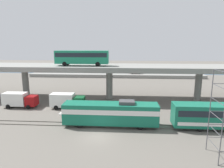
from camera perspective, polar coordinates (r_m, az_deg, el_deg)
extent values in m
plane|color=#605B54|center=(29.22, -4.09, -14.73)|extent=(260.00, 260.00, 0.00)
cube|color=#59544C|center=(32.15, -3.26, -12.07)|extent=(110.00, 0.12, 0.12)
cube|color=#59544C|center=(33.45, -2.95, -11.10)|extent=(110.00, 0.12, 0.12)
cube|color=#14664C|center=(31.92, -0.41, -8.33)|extent=(14.88, 3.00, 3.20)
cube|color=silver|center=(31.73, -0.41, -7.35)|extent=(14.88, 3.04, 0.77)
cone|color=silver|center=(33.40, -13.38, -8.32)|extent=(2.03, 2.85, 2.85)
cube|color=black|center=(32.60, -10.91, -6.45)|extent=(2.03, 2.70, 1.02)
cube|color=#3F3F42|center=(31.26, 4.24, -5.22)|extent=(2.40, 1.80, 0.50)
cylinder|color=black|center=(31.94, -9.12, -11.55)|extent=(0.96, 0.18, 0.96)
cylinder|color=black|center=(34.38, -8.10, -9.82)|extent=(0.96, 0.18, 0.96)
cylinder|color=black|center=(31.25, 8.12, -12.04)|extent=(0.96, 0.18, 0.96)
cylinder|color=black|center=(33.74, 7.80, -10.23)|extent=(0.96, 0.18, 0.96)
cylinder|color=black|center=(33.11, 23.85, -11.61)|extent=(0.92, 0.18, 0.92)
cylinder|color=black|center=(35.47, 22.38, -9.96)|extent=(0.92, 0.18, 0.92)
cube|color=gray|center=(46.44, -0.77, 4.64)|extent=(96.00, 10.08, 1.12)
cylinder|color=gray|center=(52.81, -23.40, 0.15)|extent=(1.50, 1.50, 6.85)
cylinder|color=gray|center=(47.08, -0.76, -0.17)|extent=(1.50, 1.50, 6.85)
cylinder|color=gray|center=(49.76, 23.36, -0.49)|extent=(1.50, 1.50, 6.85)
cube|color=#197A56|center=(46.01, -8.55, 7.59)|extent=(12.00, 2.55, 2.90)
cube|color=black|center=(45.98, -8.57, 8.24)|extent=(11.52, 2.59, 0.93)
cube|color=black|center=(47.63, -15.64, 7.85)|extent=(0.08, 2.30, 1.74)
cylinder|color=black|center=(45.92, -13.38, 5.59)|extent=(1.00, 0.26, 1.00)
cylinder|color=black|center=(48.23, -12.53, 5.89)|extent=(1.00, 0.26, 1.00)
cylinder|color=black|center=(44.28, -4.11, 5.66)|extent=(1.00, 0.26, 1.00)
cylinder|color=black|center=(46.67, -3.69, 5.96)|extent=(1.00, 0.26, 1.00)
cube|color=#0C4C26|center=(40.87, -9.25, -4.98)|extent=(2.00, 2.30, 2.00)
cube|color=silver|center=(41.72, -13.96, -4.41)|extent=(4.60, 2.30, 2.60)
cylinder|color=black|center=(42.24, -9.26, -5.86)|extent=(0.88, 0.28, 0.88)
cylinder|color=black|center=(40.22, -9.97, -6.77)|extent=(0.88, 0.28, 0.88)
cylinder|color=black|center=(43.38, -14.71, -5.63)|extent=(0.88, 0.28, 0.88)
cylinder|color=black|center=(41.42, -15.67, -6.49)|extent=(0.88, 0.28, 0.88)
cube|color=maroon|center=(44.18, -21.91, -4.43)|extent=(2.00, 2.30, 2.00)
cube|color=silver|center=(45.73, -25.90, -3.85)|extent=(4.60, 2.30, 2.60)
cylinder|color=black|center=(45.51, -21.56, -5.26)|extent=(0.88, 0.28, 0.88)
cylinder|color=black|center=(43.64, -22.78, -6.06)|extent=(0.88, 0.28, 0.88)
cylinder|color=black|center=(47.46, -26.17, -4.98)|extent=(0.88, 0.28, 0.88)
cylinder|color=black|center=(45.67, -27.53, -5.71)|extent=(0.88, 0.28, 0.88)
cylinder|color=#47474C|center=(26.64, 26.11, -6.93)|extent=(0.10, 0.10, 10.01)
cylinder|color=#47474C|center=(23.76, 29.11, -9.37)|extent=(0.10, 0.10, 10.01)
cylinder|color=#47474C|center=(28.44, 28.71, -13.23)|extent=(3.34, 0.07, 0.07)
cylinder|color=#47474C|center=(26.41, 26.84, -14.95)|extent=(0.07, 3.34, 0.07)
cylinder|color=#47474C|center=(27.83, 29.04, -10.08)|extent=(3.34, 0.07, 0.07)
cylinder|color=#47474C|center=(25.75, 27.18, -11.60)|extent=(0.07, 3.34, 0.07)
cylinder|color=#47474C|center=(27.31, 29.38, -6.81)|extent=(3.34, 0.07, 0.07)
cylinder|color=#47474C|center=(25.18, 27.52, -8.09)|extent=(0.07, 3.34, 0.07)
cylinder|color=#47474C|center=(24.72, 27.88, -4.42)|extent=(0.07, 3.34, 0.07)
cylinder|color=#47474C|center=(24.35, 28.24, -0.64)|extent=(0.07, 3.34, 0.07)
cylinder|color=#47474C|center=(24.10, 28.61, 3.25)|extent=(0.07, 3.34, 0.07)
cube|color=gray|center=(81.97, 1.27, 2.78)|extent=(68.07, 11.71, 1.23)
cube|color=#9E998C|center=(85.73, 16.48, 3.56)|extent=(4.46, 1.87, 0.70)
cube|color=#1E232B|center=(85.61, 16.36, 3.96)|extent=(1.96, 1.65, 0.48)
cylinder|color=black|center=(86.94, 17.24, 3.39)|extent=(0.64, 0.20, 0.64)
cylinder|color=black|center=(85.23, 17.50, 3.22)|extent=(0.64, 0.20, 0.64)
cylinder|color=black|center=(86.35, 15.45, 3.44)|extent=(0.64, 0.20, 0.64)
cylinder|color=black|center=(84.62, 15.68, 3.27)|extent=(0.64, 0.20, 0.64)
cube|color=#0C4C26|center=(84.43, -1.16, 3.92)|extent=(4.15, 1.87, 0.70)
cube|color=#1E232B|center=(84.38, -1.31, 4.31)|extent=(1.83, 1.65, 0.48)
cylinder|color=black|center=(85.25, -0.25, 3.75)|extent=(0.64, 0.20, 0.64)
cylinder|color=black|center=(83.50, -0.34, 3.59)|extent=(0.64, 0.20, 0.64)
cylinder|color=black|center=(85.48, -1.97, 3.77)|extent=(0.64, 0.20, 0.64)
cylinder|color=black|center=(83.73, -2.10, 3.61)|extent=(0.64, 0.20, 0.64)
cube|color=maroon|center=(79.76, 6.79, 3.40)|extent=(4.45, 1.73, 0.70)
cube|color=#1E232B|center=(79.67, 6.64, 3.82)|extent=(1.96, 1.53, 0.48)
cylinder|color=black|center=(80.70, 7.74, 3.22)|extent=(0.64, 0.20, 0.64)
cylinder|color=black|center=(79.07, 7.81, 3.05)|extent=(0.64, 0.20, 0.64)
cylinder|color=black|center=(80.57, 5.77, 3.25)|extent=(0.64, 0.20, 0.64)
cylinder|color=black|center=(78.94, 5.81, 3.08)|extent=(0.64, 0.20, 0.64)
cube|color=#515459|center=(85.04, 20.71, 3.24)|extent=(4.52, 1.78, 0.70)
cube|color=#1E232B|center=(84.91, 20.59, 3.64)|extent=(1.99, 1.57, 0.48)
cylinder|color=black|center=(86.30, 21.42, 3.06)|extent=(0.64, 0.20, 0.64)
cylinder|color=black|center=(84.70, 21.76, 2.89)|extent=(0.64, 0.20, 0.64)
cylinder|color=black|center=(85.51, 19.63, 3.11)|extent=(0.64, 0.20, 0.64)
cylinder|color=black|center=(83.89, 19.94, 2.95)|extent=(0.64, 0.20, 0.64)
cube|color=#385B7A|center=(104.82, 1.88, 4.32)|extent=(140.00, 36.00, 0.01)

